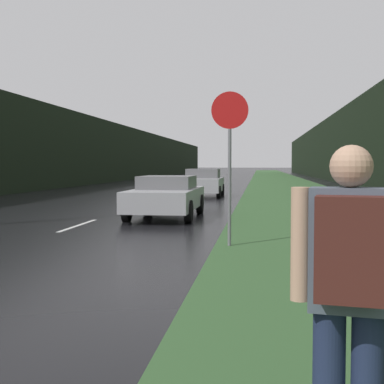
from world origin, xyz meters
TOP-DOWN VIEW (x-y plane):
  - grass_verge at (7.03, 40.00)m, footprint 6.00×240.00m
  - lane_stripe_c at (0.00, 13.21)m, footprint 0.12×3.00m
  - lane_stripe_d at (0.00, 20.21)m, footprint 0.12×3.00m
  - lane_stripe_e at (0.00, 27.21)m, footprint 0.12×3.00m
  - treeline_far_side at (-10.03, 50.00)m, footprint 2.00×140.00m
  - treeline_near_side at (13.03, 50.00)m, footprint 2.00×140.00m
  - stop_sign at (4.33, 9.94)m, footprint 0.75×0.07m
  - hitchhiker_with_backpack at (5.40, 1.94)m, footprint 0.61×0.47m
  - car_passing_near at (2.01, 15.73)m, footprint 2.02×4.75m
  - car_passing_far at (2.01, 26.72)m, footprint 2.04×4.04m

SIDE VIEW (x-z plane):
  - lane_stripe_c at x=0.00m, z-range 0.00..0.01m
  - lane_stripe_d at x=0.00m, z-range 0.00..0.01m
  - lane_stripe_e at x=0.00m, z-range 0.00..0.01m
  - grass_verge at x=7.03m, z-range 0.00..0.02m
  - car_passing_near at x=2.01m, z-range 0.03..1.34m
  - car_passing_far at x=2.01m, z-range 0.00..1.45m
  - hitchhiker_with_backpack at x=5.40m, z-range 0.13..1.90m
  - stop_sign at x=4.33m, z-range 0.39..3.53m
  - treeline_far_side at x=-10.03m, z-range 0.00..5.76m
  - treeline_near_side at x=13.03m, z-range 0.00..6.63m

